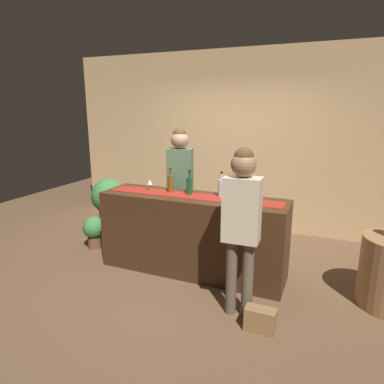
{
  "coord_description": "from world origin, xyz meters",
  "views": [
    {
      "loc": [
        1.52,
        -3.61,
        1.99
      ],
      "look_at": [
        -0.0,
        0.0,
        1.02
      ],
      "focal_mm": 31.83,
      "sensor_mm": 36.0,
      "label": 1
    }
  ],
  "objects_px": {
    "wine_bottle_clear": "(221,188)",
    "wine_glass_mid_counter": "(246,194)",
    "wine_bottle_green": "(189,185)",
    "wine_glass_near_customer": "(150,182)",
    "bartender": "(180,176)",
    "potted_plant_tall": "(109,200)",
    "potted_plant_small": "(94,230)",
    "handbag": "(260,320)",
    "wine_bottle_amber": "(170,183)",
    "customer_sipping": "(242,216)"
  },
  "relations": [
    {
      "from": "wine_glass_near_customer",
      "to": "bartender",
      "type": "distance_m",
      "value": 0.56
    },
    {
      "from": "wine_bottle_green",
      "to": "wine_glass_near_customer",
      "type": "xyz_separation_m",
      "value": [
        -0.54,
        -0.01,
        -0.01
      ]
    },
    {
      "from": "wine_bottle_clear",
      "to": "handbag",
      "type": "height_order",
      "value": "wine_bottle_clear"
    },
    {
      "from": "wine_glass_near_customer",
      "to": "potted_plant_small",
      "type": "distance_m",
      "value": 1.27
    },
    {
      "from": "customer_sipping",
      "to": "handbag",
      "type": "height_order",
      "value": "customer_sipping"
    },
    {
      "from": "wine_bottle_clear",
      "to": "wine_bottle_green",
      "type": "relative_size",
      "value": 1.0
    },
    {
      "from": "wine_glass_near_customer",
      "to": "bartender",
      "type": "relative_size",
      "value": 0.08
    },
    {
      "from": "wine_bottle_clear",
      "to": "wine_glass_mid_counter",
      "type": "bearing_deg",
      "value": -22.29
    },
    {
      "from": "customer_sipping",
      "to": "handbag",
      "type": "relative_size",
      "value": 5.91
    },
    {
      "from": "wine_glass_near_customer",
      "to": "customer_sipping",
      "type": "relative_size",
      "value": 0.09
    },
    {
      "from": "wine_glass_near_customer",
      "to": "wine_glass_mid_counter",
      "type": "xyz_separation_m",
      "value": [
        1.26,
        -0.09,
        0.0
      ]
    },
    {
      "from": "wine_bottle_clear",
      "to": "potted_plant_small",
      "type": "xyz_separation_m",
      "value": [
        -1.92,
        0.02,
        -0.81
      ]
    },
    {
      "from": "wine_bottle_clear",
      "to": "bartender",
      "type": "bearing_deg",
      "value": 147.3
    },
    {
      "from": "bartender",
      "to": "potted_plant_small",
      "type": "bearing_deg",
      "value": 9.5
    },
    {
      "from": "wine_bottle_green",
      "to": "potted_plant_tall",
      "type": "height_order",
      "value": "wine_bottle_green"
    },
    {
      "from": "wine_bottle_green",
      "to": "customer_sipping",
      "type": "distance_m",
      "value": 1.12
    },
    {
      "from": "potted_plant_small",
      "to": "handbag",
      "type": "relative_size",
      "value": 1.68
    },
    {
      "from": "bartender",
      "to": "customer_sipping",
      "type": "relative_size",
      "value": 1.05
    },
    {
      "from": "wine_bottle_clear",
      "to": "bartender",
      "type": "distance_m",
      "value": 0.9
    },
    {
      "from": "wine_glass_mid_counter",
      "to": "potted_plant_tall",
      "type": "xyz_separation_m",
      "value": [
        -2.55,
        0.94,
        -0.58
      ]
    },
    {
      "from": "wine_bottle_green",
      "to": "potted_plant_small",
      "type": "xyz_separation_m",
      "value": [
        -1.53,
        0.06,
        -0.81
      ]
    },
    {
      "from": "wine_bottle_amber",
      "to": "handbag",
      "type": "bearing_deg",
      "value": -34.24
    },
    {
      "from": "wine_bottle_clear",
      "to": "handbag",
      "type": "xyz_separation_m",
      "value": [
        0.7,
        -0.94,
        -0.97
      ]
    },
    {
      "from": "wine_bottle_green",
      "to": "wine_bottle_clear",
      "type": "bearing_deg",
      "value": 5.13
    },
    {
      "from": "wine_bottle_amber",
      "to": "potted_plant_small",
      "type": "relative_size",
      "value": 0.65
    },
    {
      "from": "wine_bottle_amber",
      "to": "wine_bottle_clear",
      "type": "xyz_separation_m",
      "value": [
        0.66,
        0.02,
        0.0
      ]
    },
    {
      "from": "wine_bottle_amber",
      "to": "wine_glass_near_customer",
      "type": "bearing_deg",
      "value": -175.46
    },
    {
      "from": "wine_bottle_clear",
      "to": "potted_plant_tall",
      "type": "relative_size",
      "value": 0.36
    },
    {
      "from": "wine_bottle_amber",
      "to": "customer_sipping",
      "type": "relative_size",
      "value": 0.18
    },
    {
      "from": "wine_bottle_clear",
      "to": "potted_plant_small",
      "type": "bearing_deg",
      "value": 179.28
    },
    {
      "from": "bartender",
      "to": "handbag",
      "type": "bearing_deg",
      "value": 123.41
    },
    {
      "from": "wine_glass_near_customer",
      "to": "bartender",
      "type": "bearing_deg",
      "value": 71.47
    },
    {
      "from": "wine_bottle_amber",
      "to": "potted_plant_small",
      "type": "xyz_separation_m",
      "value": [
        -1.27,
        0.04,
        -0.81
      ]
    },
    {
      "from": "wine_bottle_clear",
      "to": "bartender",
      "type": "height_order",
      "value": "bartender"
    },
    {
      "from": "customer_sipping",
      "to": "potted_plant_small",
      "type": "distance_m",
      "value": 2.61
    },
    {
      "from": "potted_plant_small",
      "to": "wine_bottle_amber",
      "type": "bearing_deg",
      "value": -1.97
    },
    {
      "from": "bartender",
      "to": "handbag",
      "type": "distance_m",
      "value": 2.26
    },
    {
      "from": "wine_bottle_green",
      "to": "wine_glass_mid_counter",
      "type": "height_order",
      "value": "wine_bottle_green"
    },
    {
      "from": "wine_bottle_amber",
      "to": "bartender",
      "type": "bearing_deg",
      "value": 101.6
    },
    {
      "from": "handbag",
      "to": "wine_bottle_green",
      "type": "bearing_deg",
      "value": 140.31
    },
    {
      "from": "bartender",
      "to": "potted_plant_tall",
      "type": "bearing_deg",
      "value": -24.66
    },
    {
      "from": "wine_bottle_green",
      "to": "potted_plant_tall",
      "type": "distance_m",
      "value": 2.1
    },
    {
      "from": "bartender",
      "to": "handbag",
      "type": "relative_size",
      "value": 6.19
    },
    {
      "from": "wine_bottle_green",
      "to": "potted_plant_small",
      "type": "height_order",
      "value": "wine_bottle_green"
    },
    {
      "from": "wine_glass_mid_counter",
      "to": "customer_sipping",
      "type": "distance_m",
      "value": 0.65
    },
    {
      "from": "potted_plant_small",
      "to": "bartender",
      "type": "bearing_deg",
      "value": 21.69
    },
    {
      "from": "wine_glass_mid_counter",
      "to": "customer_sipping",
      "type": "xyz_separation_m",
      "value": [
        0.12,
        -0.63,
        -0.06
      ]
    },
    {
      "from": "customer_sipping",
      "to": "potted_plant_tall",
      "type": "distance_m",
      "value": 3.15
    },
    {
      "from": "potted_plant_small",
      "to": "handbag",
      "type": "distance_m",
      "value": 2.8
    },
    {
      "from": "wine_bottle_amber",
      "to": "potted_plant_tall",
      "type": "distance_m",
      "value": 1.87
    }
  ]
}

